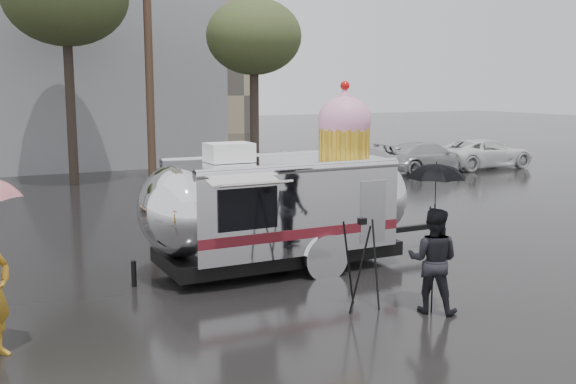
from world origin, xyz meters
TOP-DOWN VIEW (x-y plane):
  - ground at (0.00, 0.00)m, footprint 120.00×120.00m
  - puddles at (0.84, 4.51)m, footprint 11.83×4.86m
  - utility_pole at (2.50, 14.00)m, footprint 1.60×0.28m
  - tree_right at (6.00, 13.00)m, footprint 3.36×3.36m
  - parked_cars at (11.78, 12.00)m, footprint 13.20×1.90m
  - airstream_trailer at (1.64, 2.05)m, footprint 6.63×2.51m
  - person_right at (2.50, -1.29)m, footprint 0.84×0.86m
  - umbrella_black at (2.50, -1.29)m, footprint 1.11×1.11m
  - tripod at (1.61, -0.69)m, footprint 0.56×0.59m

SIDE VIEW (x-z plane):
  - ground at x=0.00m, z-range 0.00..0.00m
  - puddles at x=0.84m, z-range 0.00..0.01m
  - parked_cars at x=11.78m, z-range -0.03..1.47m
  - person_right at x=2.50m, z-range 0.00..1.60m
  - tripod at x=1.61m, z-range 0.12..1.56m
  - airstream_trailer at x=1.64m, z-range -0.53..3.03m
  - umbrella_black at x=2.50m, z-range 0.77..3.08m
  - utility_pole at x=2.50m, z-range 0.12..9.12m
  - tree_right at x=6.00m, z-range 1.85..8.27m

